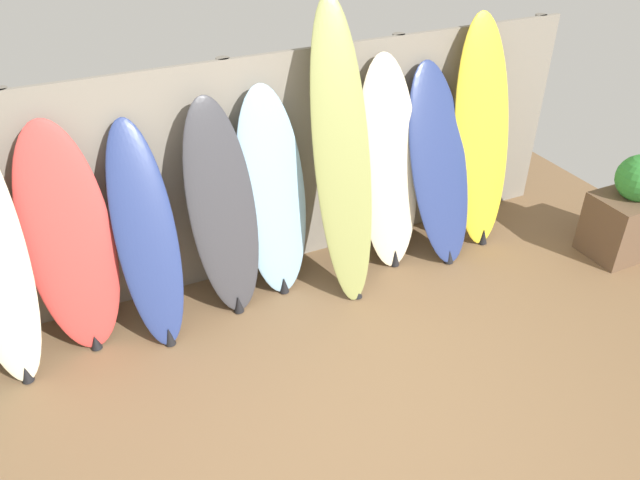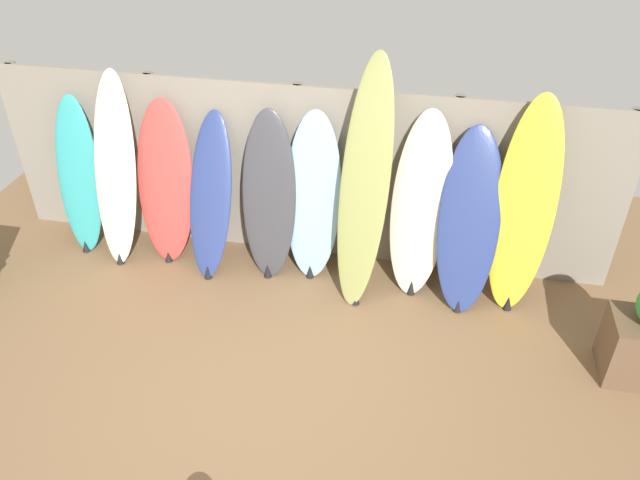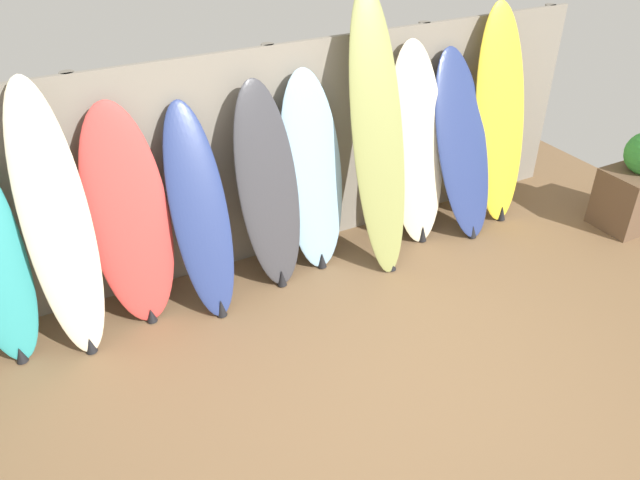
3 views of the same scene
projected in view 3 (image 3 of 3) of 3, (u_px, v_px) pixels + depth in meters
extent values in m
plane|color=brown|center=(406.00, 394.00, 4.10)|extent=(7.68, 7.68, 0.00)
cube|color=gray|center=(274.00, 156.00, 5.11)|extent=(6.08, 0.04, 1.80)
cylinder|color=#6C655B|center=(93.00, 193.00, 4.57)|extent=(0.10, 0.10, 1.80)
cylinder|color=#6C655B|center=(272.00, 154.00, 5.14)|extent=(0.10, 0.10, 1.80)
cylinder|color=#6C655B|center=(416.00, 123.00, 5.71)|extent=(0.10, 0.10, 1.80)
cylinder|color=#6C655B|center=(533.00, 98.00, 6.28)|extent=(0.10, 0.10, 1.80)
cone|color=black|center=(21.00, 355.00, 4.32)|extent=(0.08, 0.08, 0.12)
ellipsoid|color=beige|center=(57.00, 223.00, 4.13)|extent=(0.45, 0.60, 1.88)
cone|color=black|center=(90.00, 345.00, 4.41)|extent=(0.08, 0.08, 0.12)
ellipsoid|color=#D13D38|center=(129.00, 217.00, 4.43)|extent=(0.58, 0.46, 1.64)
cone|color=black|center=(151.00, 315.00, 4.69)|extent=(0.08, 0.08, 0.11)
ellipsoid|color=navy|center=(200.00, 212.00, 4.58)|extent=(0.45, 0.69, 1.55)
cone|color=black|center=(221.00, 308.00, 4.74)|extent=(0.08, 0.08, 0.14)
ellipsoid|color=#38383D|center=(268.00, 187.00, 4.81)|extent=(0.55, 0.49, 1.64)
cone|color=black|center=(282.00, 278.00, 5.07)|extent=(0.08, 0.08, 0.14)
ellipsoid|color=#8CB7D6|center=(312.00, 173.00, 5.02)|extent=(0.53, 0.41, 1.64)
cone|color=black|center=(322.00, 260.00, 5.29)|extent=(0.08, 0.08, 0.13)
ellipsoid|color=olive|center=(378.00, 136.00, 4.94)|extent=(0.52, 0.79, 2.21)
cone|color=black|center=(392.00, 263.00, 5.26)|extent=(0.08, 0.08, 0.11)
ellipsoid|color=beige|center=(416.00, 145.00, 5.37)|extent=(0.57, 0.53, 1.73)
cone|color=black|center=(423.00, 233.00, 5.64)|extent=(0.08, 0.08, 0.15)
ellipsoid|color=navy|center=(462.00, 145.00, 5.52)|extent=(0.58, 0.70, 1.62)
cone|color=black|center=(473.00, 231.00, 5.70)|extent=(0.08, 0.08, 0.11)
ellipsoid|color=yellow|center=(500.00, 116.00, 5.65)|extent=(0.58, 0.60, 1.95)
cone|color=black|center=(502.00, 213.00, 5.96)|extent=(0.08, 0.08, 0.14)
cube|color=brown|center=(634.00, 198.00, 5.80)|extent=(0.64, 0.46, 0.56)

